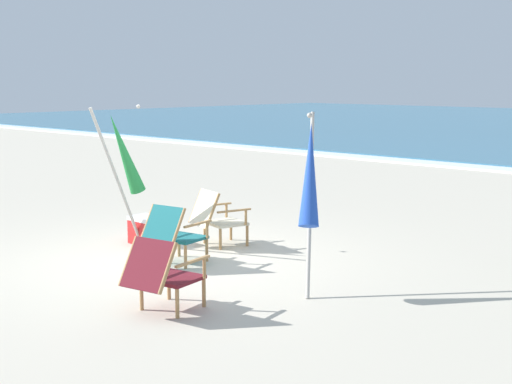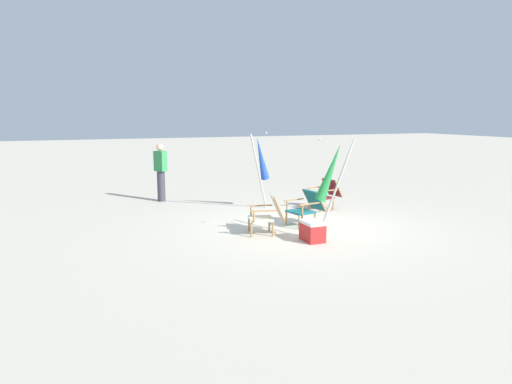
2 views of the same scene
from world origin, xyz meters
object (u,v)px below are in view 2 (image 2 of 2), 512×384
(beach_chair_far_center, at_px, (326,193))
(person_near_chairs, at_px, (161,172))
(cooler_box, at_px, (312,231))
(beach_chair_front_left, at_px, (268,213))
(umbrella_furled_green, at_px, (330,174))
(beach_chair_front_right, at_px, (307,206))
(umbrella_furled_blue, at_px, (261,159))

(beach_chair_far_center, distance_m, person_near_chairs, 4.65)
(beach_chair_far_center, distance_m, cooler_box, 3.16)
(beach_chair_front_left, bearing_deg, cooler_box, -145.46)
(beach_chair_far_center, height_order, umbrella_furled_green, umbrella_furled_green)
(cooler_box, bearing_deg, umbrella_furled_green, -93.63)
(beach_chair_front_right, bearing_deg, beach_chair_front_left, 108.46)
(umbrella_furled_blue, bearing_deg, cooler_box, 175.22)
(umbrella_furled_green, bearing_deg, beach_chair_front_left, 47.34)
(umbrella_furled_blue, height_order, person_near_chairs, umbrella_furled_blue)
(beach_chair_front_right, relative_size, umbrella_furled_blue, 0.42)
(beach_chair_front_right, distance_m, umbrella_furled_blue, 2.19)
(beach_chair_front_left, relative_size, umbrella_furled_green, 0.42)
(person_near_chairs, bearing_deg, umbrella_furled_green, -156.86)
(cooler_box, bearing_deg, beach_chair_far_center, -35.67)
(beach_chair_far_center, height_order, umbrella_furled_blue, umbrella_furled_blue)
(person_near_chairs, bearing_deg, beach_chair_front_right, -149.14)
(beach_chair_far_center, relative_size, umbrella_furled_blue, 0.43)
(umbrella_furled_green, bearing_deg, beach_chair_front_right, -8.13)
(person_near_chairs, bearing_deg, beach_chair_far_center, -125.95)
(umbrella_furled_blue, bearing_deg, beach_chair_front_right, -172.51)
(umbrella_furled_blue, distance_m, person_near_chairs, 3.06)
(beach_chair_front_left, bearing_deg, umbrella_furled_green, -132.66)
(beach_chair_front_left, xyz_separation_m, person_near_chairs, (4.45, 1.34, 0.41))
(beach_chair_front_right, xyz_separation_m, umbrella_furled_blue, (1.99, 0.26, 0.88))
(beach_chair_front_right, bearing_deg, cooler_box, 156.19)
(umbrella_furled_green, height_order, person_near_chairs, umbrella_furled_green)
(beach_chair_front_right, bearing_deg, umbrella_furled_blue, 7.49)
(umbrella_furled_green, distance_m, cooler_box, 1.16)
(umbrella_furled_green, relative_size, umbrella_furled_blue, 1.00)
(umbrella_furled_green, xyz_separation_m, cooler_box, (0.02, 0.35, -1.10))
(beach_chair_front_right, xyz_separation_m, umbrella_furled_green, (-1.22, 0.17, 0.88))
(beach_chair_front_left, bearing_deg, umbrella_furled_blue, -19.56)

